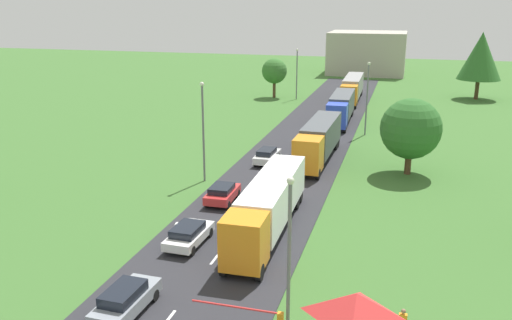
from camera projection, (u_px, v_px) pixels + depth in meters
The scene contains 20 objects.
road at pixel (266, 193), 44.90m from camera, with size 10.00×140.00×0.06m, color #2B2B30.
lane_marking_centre at pixel (259, 201), 42.85m from camera, with size 0.16×124.30×0.01m.
truck_lead at pixel (269, 204), 36.58m from camera, with size 2.73×14.39×3.53m.
truck_second at pixel (319, 139), 53.36m from camera, with size 2.71×13.29×3.74m.
truck_third at pixel (341, 107), 70.09m from camera, with size 2.76×12.58×3.60m.
truck_fourth at pixel (353, 87), 85.75m from camera, with size 2.77×14.62×3.66m.
car_lead at pixel (126, 300), 27.23m from camera, with size 1.89×4.52×1.55m.
car_second at pixel (189, 234), 35.07m from camera, with size 2.03×4.35×1.38m.
car_third at pixel (222, 193), 42.51m from camera, with size 2.00×4.03×1.41m.
car_fourth at pixel (267, 155), 52.78m from camera, with size 1.86×4.28×1.45m.
motorcycle_courier at pixel (178, 227), 36.74m from camera, with size 0.28×1.94×0.91m.
barrier_gate at pixel (264, 317), 26.07m from camera, with size 4.64×0.28×1.05m.
lamppost_lead at pixel (289, 246), 25.27m from camera, with size 0.36×0.36×7.71m.
lamppost_second at pixel (203, 127), 46.61m from camera, with size 0.36×0.36×8.76m.
lamppost_third at pixel (367, 95), 63.09m from camera, with size 0.36×0.36×8.60m.
lamppost_fourth at pixel (297, 71), 86.43m from camera, with size 0.36×0.36×8.04m.
tree_oak at pixel (274, 71), 88.15m from camera, with size 4.09×4.09×6.39m.
tree_maple at pixel (481, 56), 85.81m from camera, with size 6.77×6.77×10.64m.
tree_elm at pixel (411, 129), 48.69m from camera, with size 5.49×5.49×7.00m.
distant_building at pixel (367, 53), 117.67m from camera, with size 16.12×13.86×8.90m, color #B2A899.
Camera 1 is at (10.59, -16.47, 15.31)m, focal length 38.04 mm.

